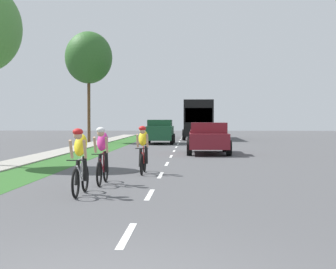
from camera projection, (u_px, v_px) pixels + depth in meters
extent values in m
plane|color=#4C4C4F|center=(171.00, 156.00, 25.43)|extent=(120.00, 120.00, 0.00)
cube|color=#2D6026|center=(81.00, 156.00, 25.64)|extent=(1.95, 70.00, 0.01)
cube|color=#9E998E|center=(47.00, 155.00, 25.71)|extent=(1.47, 70.00, 0.10)
cube|color=white|center=(127.00, 235.00, 7.92)|extent=(0.12, 1.80, 0.01)
cube|color=white|center=(150.00, 195.00, 12.22)|extent=(0.12, 1.80, 0.01)
cube|color=white|center=(161.00, 175.00, 16.52)|extent=(0.12, 1.80, 0.01)
cube|color=white|center=(167.00, 164.00, 20.82)|extent=(0.12, 1.80, 0.01)
cube|color=white|center=(171.00, 156.00, 25.13)|extent=(0.12, 1.80, 0.01)
cube|color=white|center=(174.00, 151.00, 29.43)|extent=(0.12, 1.80, 0.01)
cube|color=white|center=(176.00, 147.00, 33.73)|extent=(0.12, 1.80, 0.01)
cube|color=white|center=(178.00, 144.00, 38.03)|extent=(0.12, 1.80, 0.01)
cube|color=white|center=(179.00, 142.00, 42.33)|extent=(0.12, 1.80, 0.01)
cube|color=white|center=(180.00, 140.00, 46.63)|extent=(0.12, 1.80, 0.01)
cube|color=white|center=(181.00, 138.00, 50.93)|extent=(0.12, 1.80, 0.01)
cube|color=white|center=(182.00, 137.00, 55.24)|extent=(0.12, 1.80, 0.01)
torus|color=black|center=(85.00, 178.00, 12.68)|extent=(0.06, 0.68, 0.68)
torus|color=black|center=(76.00, 183.00, 11.64)|extent=(0.06, 0.68, 0.68)
cylinder|color=silver|center=(80.00, 174.00, 12.06)|extent=(0.04, 0.59, 0.43)
cylinder|color=silver|center=(82.00, 168.00, 12.33)|extent=(0.04, 0.04, 0.55)
cylinder|color=silver|center=(80.00, 159.00, 12.10)|extent=(0.03, 0.55, 0.03)
cylinder|color=black|center=(76.00, 160.00, 11.65)|extent=(0.42, 0.02, 0.02)
ellipsoid|color=yellow|center=(81.00, 145.00, 12.16)|extent=(0.30, 0.54, 0.63)
sphere|color=tan|center=(78.00, 135.00, 11.87)|extent=(0.20, 0.20, 0.20)
ellipsoid|color=red|center=(78.00, 132.00, 11.87)|extent=(0.24, 0.28, 0.16)
cylinder|color=tan|center=(71.00, 149.00, 11.89)|extent=(0.07, 0.26, 0.45)
cylinder|color=tan|center=(85.00, 149.00, 11.87)|extent=(0.07, 0.26, 0.45)
cylinder|color=black|center=(77.00, 173.00, 12.26)|extent=(0.10, 0.30, 0.60)
cylinder|color=black|center=(85.00, 169.00, 12.20)|extent=(0.10, 0.25, 0.61)
torus|color=black|center=(106.00, 170.00, 14.76)|extent=(0.06, 0.68, 0.68)
torus|color=black|center=(99.00, 174.00, 13.72)|extent=(0.06, 0.68, 0.68)
cylinder|color=maroon|center=(102.00, 166.00, 14.13)|extent=(0.04, 0.59, 0.43)
cylinder|color=maroon|center=(104.00, 161.00, 14.41)|extent=(0.04, 0.04, 0.55)
cylinder|color=maroon|center=(102.00, 154.00, 14.17)|extent=(0.03, 0.55, 0.03)
cylinder|color=black|center=(99.00, 154.00, 13.72)|extent=(0.42, 0.02, 0.02)
ellipsoid|color=#CC2D8C|center=(103.00, 141.00, 14.23)|extent=(0.30, 0.54, 0.63)
sphere|color=tan|center=(101.00, 133.00, 13.95)|extent=(0.20, 0.20, 0.20)
ellipsoid|color=white|center=(101.00, 130.00, 13.94)|extent=(0.24, 0.28, 0.16)
cylinder|color=tan|center=(95.00, 145.00, 13.96)|extent=(0.07, 0.26, 0.45)
cylinder|color=tan|center=(107.00, 145.00, 13.95)|extent=(0.07, 0.26, 0.45)
cylinder|color=black|center=(100.00, 165.00, 14.34)|extent=(0.10, 0.30, 0.60)
cylinder|color=black|center=(106.00, 162.00, 14.27)|extent=(0.10, 0.25, 0.61)
torus|color=black|center=(145.00, 162.00, 17.54)|extent=(0.06, 0.68, 0.68)
torus|color=black|center=(142.00, 165.00, 16.51)|extent=(0.06, 0.68, 0.68)
cylinder|color=red|center=(143.00, 158.00, 16.92)|extent=(0.04, 0.59, 0.43)
cylinder|color=red|center=(144.00, 155.00, 17.20)|extent=(0.04, 0.04, 0.55)
cylinder|color=red|center=(143.00, 148.00, 16.96)|extent=(0.03, 0.55, 0.03)
cylinder|color=black|center=(142.00, 148.00, 16.51)|extent=(0.42, 0.02, 0.02)
ellipsoid|color=yellow|center=(143.00, 138.00, 17.02)|extent=(0.30, 0.54, 0.63)
sphere|color=tan|center=(142.00, 131.00, 16.74)|extent=(0.20, 0.20, 0.20)
ellipsoid|color=red|center=(142.00, 128.00, 16.73)|extent=(0.24, 0.28, 0.16)
cylinder|color=tan|center=(137.00, 141.00, 16.75)|extent=(0.07, 0.26, 0.45)
cylinder|color=tan|center=(147.00, 141.00, 16.74)|extent=(0.07, 0.26, 0.45)
cylinder|color=black|center=(140.00, 158.00, 17.12)|extent=(0.10, 0.30, 0.60)
cylinder|color=black|center=(146.00, 155.00, 17.06)|extent=(0.10, 0.25, 0.61)
cube|color=maroon|center=(208.00, 140.00, 27.13)|extent=(1.96, 5.10, 0.76)
cube|color=maroon|center=(209.00, 129.00, 26.35)|extent=(1.80, 1.78, 0.64)
cube|color=#1E2833|center=(209.00, 129.00, 25.64)|extent=(1.67, 0.08, 0.52)
cube|color=maroon|center=(191.00, 134.00, 28.19)|extent=(0.08, 2.80, 0.40)
cube|color=maroon|center=(224.00, 134.00, 28.10)|extent=(0.08, 2.80, 0.40)
cube|color=maroon|center=(207.00, 133.00, 29.63)|extent=(1.80, 0.08, 0.40)
cylinder|color=black|center=(189.00, 148.00, 25.66)|extent=(0.26, 0.76, 0.76)
cylinder|color=black|center=(229.00, 148.00, 25.57)|extent=(0.26, 0.76, 0.76)
cylinder|color=black|center=(190.00, 145.00, 28.72)|extent=(0.26, 0.76, 0.76)
cylinder|color=black|center=(225.00, 145.00, 28.63)|extent=(0.26, 0.76, 0.76)
cube|color=#194C2D|center=(160.00, 133.00, 38.56)|extent=(1.90, 4.70, 1.00)
cube|color=#194C2D|center=(160.00, 123.00, 38.74)|extent=(1.71, 2.91, 0.52)
cube|color=#1E2833|center=(159.00, 125.00, 37.49)|extent=(1.56, 0.08, 0.44)
cylinder|color=black|center=(146.00, 140.00, 37.21)|extent=(0.25, 0.72, 0.72)
cylinder|color=black|center=(172.00, 140.00, 37.12)|extent=(0.25, 0.72, 0.72)
cylinder|color=black|center=(149.00, 138.00, 40.03)|extent=(0.25, 0.72, 0.72)
cylinder|color=black|center=(173.00, 138.00, 39.94)|extent=(0.25, 0.72, 0.72)
cube|color=black|center=(198.00, 118.00, 48.52)|extent=(2.50, 11.60, 3.10)
cube|color=#1E2833|center=(198.00, 114.00, 48.51)|extent=(2.52, 10.67, 0.64)
cube|color=#1E2833|center=(199.00, 115.00, 42.75)|extent=(2.25, 0.06, 1.20)
cylinder|color=black|center=(184.00, 135.00, 44.85)|extent=(0.28, 0.96, 0.96)
cylinder|color=black|center=(213.00, 135.00, 44.74)|extent=(0.28, 0.96, 0.96)
cylinder|color=black|center=(185.00, 133.00, 51.80)|extent=(0.28, 0.96, 0.96)
cylinder|color=black|center=(210.00, 133.00, 51.69)|extent=(0.28, 0.96, 0.96)
cylinder|color=brown|center=(89.00, 110.00, 40.60)|extent=(0.24, 0.24, 5.20)
ellipsoid|color=#2D6026|center=(89.00, 58.00, 40.49)|extent=(3.70, 3.70, 4.07)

